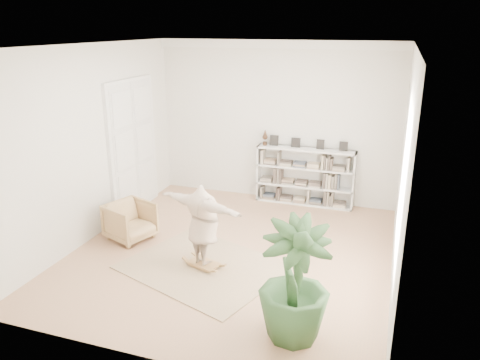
# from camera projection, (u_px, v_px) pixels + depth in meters

# --- Properties ---
(floor) EXTENTS (6.00, 6.00, 0.00)m
(floor) POSITION_uv_depth(u_px,v_px,m) (232.00, 252.00, 8.45)
(floor) COLOR tan
(floor) RESTS_ON ground
(room_shell) EXTENTS (6.00, 6.00, 6.00)m
(room_shell) POSITION_uv_depth(u_px,v_px,m) (277.00, 44.00, 9.98)
(room_shell) COLOR silver
(room_shell) RESTS_ON floor
(doors) EXTENTS (0.09, 1.78, 2.92)m
(doors) POSITION_uv_depth(u_px,v_px,m) (133.00, 148.00, 10.00)
(doors) COLOR white
(doors) RESTS_ON floor
(bookshelf) EXTENTS (2.20, 0.35, 1.64)m
(bookshelf) POSITION_uv_depth(u_px,v_px,m) (305.00, 177.00, 10.56)
(bookshelf) COLOR silver
(bookshelf) RESTS_ON floor
(armchair) EXTENTS (1.01, 1.00, 0.72)m
(armchair) POSITION_uv_depth(u_px,v_px,m) (130.00, 221.00, 8.87)
(armchair) COLOR tan
(armchair) RESTS_ON floor
(rug) EXTENTS (3.02, 2.72, 0.02)m
(rug) POSITION_uv_depth(u_px,v_px,m) (204.00, 267.00, 7.92)
(rug) COLOR tan
(rug) RESTS_ON floor
(rocker_board) EXTENTS (0.60, 0.47, 0.11)m
(rocker_board) POSITION_uv_depth(u_px,v_px,m) (204.00, 264.00, 7.90)
(rocker_board) COLOR olive
(rocker_board) RESTS_ON rug
(person) EXTENTS (1.77, 1.01, 1.39)m
(person) POSITION_uv_depth(u_px,v_px,m) (203.00, 222.00, 7.66)
(person) COLOR tan
(person) RESTS_ON rocker_board
(houseplant) EXTENTS (1.17, 1.17, 1.64)m
(houseplant) POSITION_uv_depth(u_px,v_px,m) (294.00, 281.00, 5.93)
(houseplant) COLOR #2A4D26
(houseplant) RESTS_ON floor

